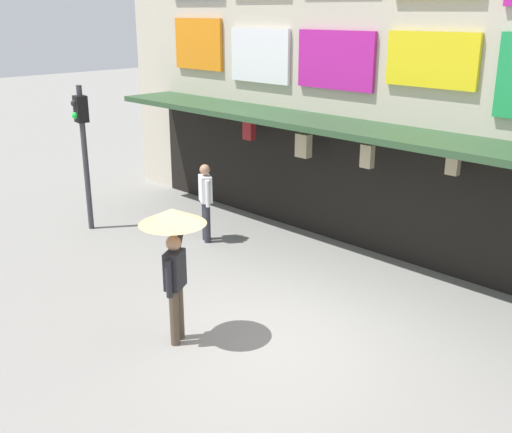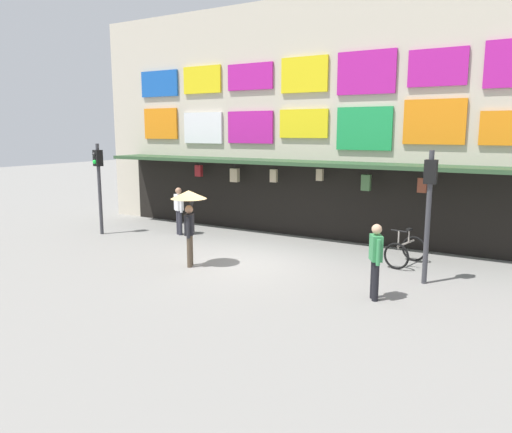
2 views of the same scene
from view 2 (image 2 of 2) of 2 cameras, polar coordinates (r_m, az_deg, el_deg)
ground_plane at (r=13.86m, az=-1.79°, el=-5.28°), size 80.00×80.00×0.00m
shopfront at (r=17.39m, az=6.45°, el=10.96°), size 18.00×2.60×8.00m
traffic_light_near at (r=18.05m, az=-17.85°, el=4.71°), size 0.32×0.35×3.20m
traffic_light_far at (r=12.21m, az=19.51°, el=2.31°), size 0.29×0.33×3.20m
bicycle_parked at (r=14.03m, az=16.98°, el=-3.87°), size 0.92×1.27×1.05m
pedestrian_with_umbrella at (r=13.18m, az=-7.81°, el=1.14°), size 0.96×0.96×2.08m
pedestrian_in_red at (r=10.91m, az=13.74°, el=-4.65°), size 0.37×0.47×1.68m
pedestrian_in_yellow at (r=17.44m, az=-8.96°, el=0.95°), size 0.48×0.36×1.68m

